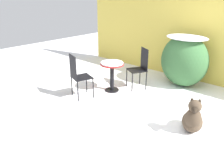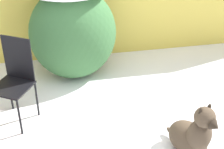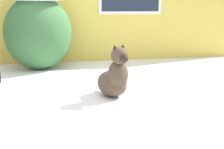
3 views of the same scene
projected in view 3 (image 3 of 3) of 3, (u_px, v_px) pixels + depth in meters
name	position (u px, v px, depth m)	size (l,w,h in m)	color
ground_plane	(61.00, 94.00, 3.73)	(16.00, 16.00, 0.00)	white
shrub_left	(38.00, 31.00, 5.02)	(1.20, 0.92, 1.32)	#386638
dog	(114.00, 78.00, 3.55)	(0.49, 0.67, 0.68)	#4C3D2D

